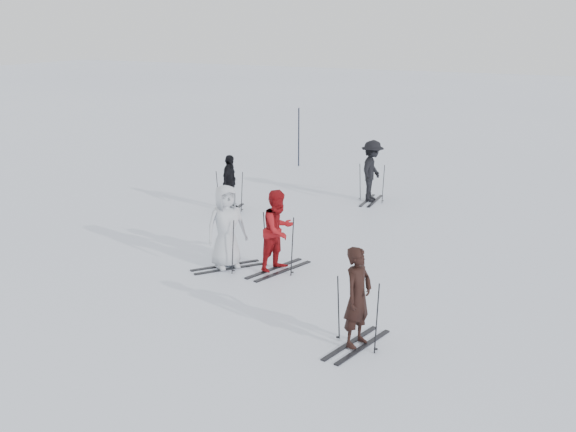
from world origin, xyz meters
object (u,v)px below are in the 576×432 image
object	(u,v)px
skier_grey	(226,228)
skier_uphill_left	(230,184)
skier_red	(278,231)
skier_near_dark	(358,298)
piste_marker	(299,137)
skier_uphill_far	(372,172)

from	to	relation	value
skier_grey	skier_uphill_left	world-z (taller)	skier_grey
skier_red	skier_grey	bearing A→B (deg)	123.15
skier_grey	skier_near_dark	bearing A→B (deg)	-83.46
skier_near_dark	piste_marker	world-z (taller)	piste_marker
skier_grey	piste_marker	xyz separation A→B (m)	(-3.58, 10.89, 0.16)
skier_red	skier_near_dark	bearing A→B (deg)	-117.90
skier_near_dark	skier_uphill_far	bearing A→B (deg)	29.74
skier_uphill_left	skier_uphill_far	distance (m)	4.34
skier_near_dark	skier_uphill_far	size ratio (longest dim) A/B	0.94
skier_red	piste_marker	world-z (taller)	piste_marker
piste_marker	skier_uphill_left	bearing A→B (deg)	-80.82
skier_near_dark	skier_grey	size ratio (longest dim) A/B	0.93
skier_grey	skier_uphill_far	xyz separation A→B (m)	(0.73, 7.11, -0.01)
skier_uphill_left	skier_red	bearing A→B (deg)	-149.55
skier_red	skier_uphill_far	xyz separation A→B (m)	(-0.38, 6.75, 0.02)
skier_uphill_left	skier_uphill_far	size ratio (longest dim) A/B	0.87
piste_marker	skier_uphill_far	bearing A→B (deg)	-41.21
skier_uphill_left	skier_uphill_far	bearing A→B (deg)	-60.88
skier_near_dark	skier_red	size ratio (longest dim) A/B	0.96
skier_red	skier_uphill_left	xyz separation A→B (m)	(-3.61, 3.87, -0.10)
skier_near_dark	skier_red	distance (m)	4.02
skier_uphill_far	piste_marker	xyz separation A→B (m)	(-4.31, 3.77, 0.17)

